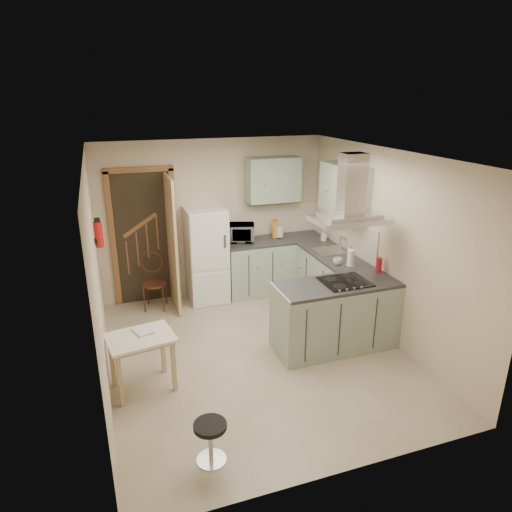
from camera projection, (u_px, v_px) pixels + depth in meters
name	position (u px, v px, depth m)	size (l,w,h in m)	color
floor	(256.00, 353.00, 5.85)	(4.20, 4.20, 0.00)	tan
ceiling	(256.00, 155.00, 5.01)	(4.20, 4.20, 0.00)	silver
back_wall	(213.00, 218.00, 7.30)	(3.60, 3.60, 0.00)	beige
left_wall	(97.00, 281.00, 4.88)	(4.20, 4.20, 0.00)	beige
right_wall	(385.00, 246.00, 5.98)	(4.20, 4.20, 0.00)	beige
doorway	(144.00, 238.00, 7.00)	(1.10, 0.12, 2.10)	brown
fridge	(206.00, 255.00, 7.14)	(0.60, 0.60, 1.50)	white
counter_back	(258.00, 267.00, 7.50)	(1.08, 0.60, 0.90)	#9EB2A0
counter_right	(323.00, 275.00, 7.16)	(0.60, 1.95, 0.90)	#9EB2A0
splashback	(269.00, 220.00, 7.62)	(1.68, 0.02, 0.50)	beige
wall_cabinet_back	(273.00, 179.00, 7.23)	(0.85, 0.35, 0.70)	#9EB2A0
wall_cabinet_right	(344.00, 189.00, 6.48)	(0.35, 0.90, 0.70)	#9EB2A0
peninsula	(336.00, 315.00, 5.85)	(1.55, 0.65, 0.90)	#9EB2A0
hob	(345.00, 282.00, 5.73)	(0.58, 0.50, 0.01)	black
extractor_hood	(350.00, 219.00, 5.46)	(0.90, 0.55, 0.10)	silver
sink	(330.00, 251.00, 6.85)	(0.45, 0.40, 0.01)	silver
fire_extinguisher	(99.00, 235.00, 5.61)	(0.10, 0.10, 0.32)	#B2140F
drop_leaf_table	(143.00, 363.00, 5.05)	(0.70, 0.53, 0.66)	tan
bentwood_chair	(154.00, 284.00, 6.94)	(0.36, 0.36, 0.80)	#4E2D1A
stool	(211.00, 442.00, 4.07)	(0.30, 0.30, 0.40)	black
microwave	(238.00, 233.00, 7.28)	(0.50, 0.34, 0.28)	black
kettle	(280.00, 232.00, 7.46)	(0.13, 0.13, 0.20)	silver
cereal_box	(275.00, 229.00, 7.51)	(0.07, 0.18, 0.28)	orange
soap_bottle	(324.00, 235.00, 7.32)	(0.08, 0.08, 0.18)	#A3A5AF
paper_towel	(351.00, 258.00, 6.24)	(0.09, 0.09, 0.24)	white
cup	(337.00, 261.00, 6.31)	(0.12, 0.12, 0.10)	silver
red_bottle	(379.00, 265.00, 6.01)	(0.07, 0.07, 0.21)	red
book	(135.00, 329.00, 4.97)	(0.18, 0.24, 0.11)	#A23644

